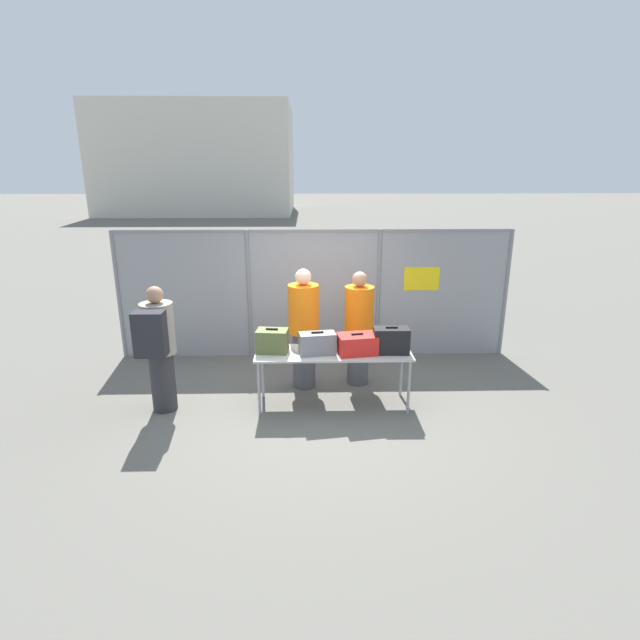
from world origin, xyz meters
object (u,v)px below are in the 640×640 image
(traveler_hooded, at_px, (158,345))
(utility_trailer, at_px, (397,295))
(suitcase_red, at_px, (357,344))
(security_worker_far, at_px, (359,327))
(inspection_table, at_px, (333,356))
(suitcase_grey, at_px, (317,343))
(security_worker_near, at_px, (304,327))
(suitcase_black, at_px, (391,341))
(suitcase_olive, at_px, (272,341))

(traveler_hooded, bearing_deg, utility_trailer, 33.21)
(suitcase_red, bearing_deg, security_worker_far, 82.68)
(inspection_table, xyz_separation_m, suitcase_grey, (-0.22, -0.06, 0.20))
(inspection_table, relative_size, security_worker_near, 1.17)
(suitcase_black, bearing_deg, suitcase_grey, -179.72)
(security_worker_near, distance_m, utility_trailer, 4.56)
(suitcase_grey, bearing_deg, security_worker_far, 51.67)
(suitcase_black, xyz_separation_m, security_worker_near, (-1.17, 0.68, -0.03))
(suitcase_grey, height_order, security_worker_far, security_worker_far)
(suitcase_olive, xyz_separation_m, security_worker_far, (1.23, 0.71, -0.04))
(suitcase_olive, bearing_deg, security_worker_far, 29.95)
(suitcase_black, bearing_deg, suitcase_red, -179.35)
(suitcase_grey, xyz_separation_m, traveler_hooded, (-2.08, -0.08, 0.02))
(security_worker_far, bearing_deg, suitcase_olive, 57.99)
(suitcase_olive, height_order, suitcase_red, suitcase_olive)
(suitcase_grey, bearing_deg, utility_trailer, 68.02)
(inspection_table, height_order, suitcase_olive, suitcase_olive)
(suitcase_red, distance_m, suitcase_black, 0.46)
(security_worker_far, distance_m, utility_trailer, 4.14)
(suitcase_olive, bearing_deg, traveler_hooded, -173.63)
(security_worker_far, xyz_separation_m, utility_trailer, (1.27, 3.91, -0.50))
(suitcase_grey, distance_m, security_worker_near, 0.71)
(security_worker_far, bearing_deg, security_worker_near, 35.60)
(inspection_table, height_order, security_worker_far, security_worker_far)
(suitcase_olive, distance_m, utility_trailer, 5.29)
(suitcase_black, distance_m, security_worker_near, 1.36)
(utility_trailer, bearing_deg, suitcase_grey, -111.98)
(inspection_table, distance_m, utility_trailer, 4.96)
(security_worker_near, xyz_separation_m, security_worker_far, (0.82, 0.11, -0.03))
(suitcase_grey, height_order, security_worker_near, security_worker_near)
(inspection_table, distance_m, suitcase_grey, 0.30)
(inspection_table, relative_size, traveler_hooded, 1.22)
(suitcase_red, height_order, suitcase_black, suitcase_black)
(suitcase_red, bearing_deg, suitcase_black, 0.65)
(inspection_table, relative_size, suitcase_grey, 4.13)
(inspection_table, bearing_deg, utility_trailer, 70.10)
(suitcase_red, relative_size, security_worker_near, 0.31)
(security_worker_near, bearing_deg, suitcase_grey, 99.34)
(traveler_hooded, distance_m, security_worker_far, 2.85)
(inspection_table, relative_size, suitcase_olive, 4.76)
(suitcase_grey, xyz_separation_m, suitcase_black, (0.98, 0.00, 0.03))
(inspection_table, height_order, utility_trailer, inspection_table)
(utility_trailer, bearing_deg, security_worker_far, -107.99)
(security_worker_far, bearing_deg, suitcase_red, 110.73)
(suitcase_red, bearing_deg, utility_trailer, 73.75)
(suitcase_grey, relative_size, security_worker_near, 0.28)
(suitcase_red, bearing_deg, suitcase_olive, 175.63)
(suitcase_grey, distance_m, traveler_hooded, 2.08)
(traveler_hooded, xyz_separation_m, security_worker_far, (2.71, 0.88, -0.05))
(inspection_table, relative_size, suitcase_red, 3.77)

